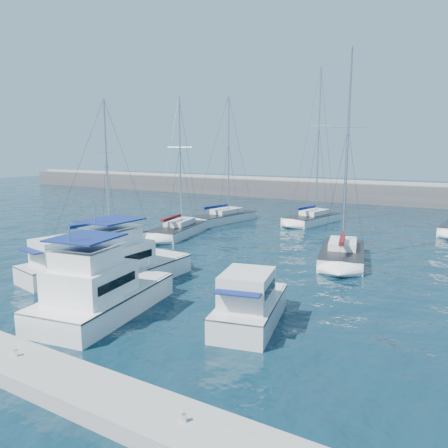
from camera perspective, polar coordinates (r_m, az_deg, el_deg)
The scene contains 14 objects.
ground at distance 26.65m, azimuth -5.14°, elevation -8.84°, with size 220.00×220.00×0.00m, color black.
breakwater at distance 74.25m, azimuth 19.24°, elevation 3.46°, with size 160.00×6.00×4.45m.
dock at distance 19.46m, azimuth -25.43°, elevation -16.10°, with size 40.00×2.20×0.60m, color gray.
dock_cleat_centre at distance 19.28m, azimuth -25.52°, elevation -14.96°, with size 0.16×0.16×0.25m, color silver.
dock_cleat_near_stbd at distance 14.01m, azimuth -5.24°, elevation -23.90°, with size 0.16×0.16×0.25m, color silver.
motor_yacht_port_outer at distance 30.72m, azimuth -19.80°, elevation -5.04°, with size 4.05×6.83×3.20m.
motor_yacht_port_inner at distance 28.45m, azimuth -13.08°, elevation -5.47°, with size 3.84×8.76×4.69m.
motor_yacht_stbd_inner at distance 23.60m, azimuth -15.98°, elevation -8.77°, with size 5.10×8.70×4.69m.
motor_yacht_stbd_outer at distance 21.61m, azimuth 3.33°, elevation -10.68°, with size 3.98×6.48×3.20m.
sailboat_mid_a at distance 40.57m, azimuth -15.62°, elevation -1.95°, with size 5.49×8.34×13.11m.
sailboat_mid_b at distance 43.74m, azimuth -6.05°, elevation -0.80°, with size 4.58×8.62×13.84m.
sailboat_mid_d at distance 34.77m, azimuth 15.17°, elevation -3.80°, with size 4.95×8.46×16.24m.
sailboat_back_a at distance 51.60m, azimuth -0.02°, elevation 0.87°, with size 4.63×9.20×14.93m.
sailboat_back_b at distance 51.54m, azimuth 11.44°, elevation 0.72°, with size 4.75×8.46×17.89m.
Camera 1 is at (14.98, -20.35, 8.48)m, focal length 35.00 mm.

